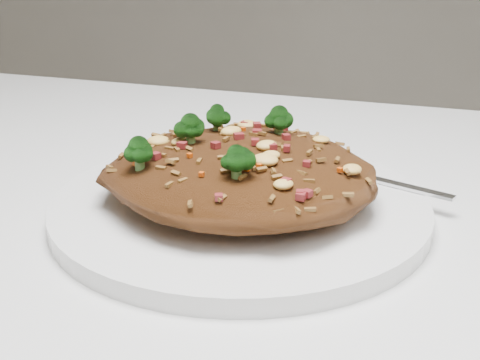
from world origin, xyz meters
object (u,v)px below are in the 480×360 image
object	(u,v)px
fried_rice	(239,163)
fork	(367,177)
plate	(240,207)
dining_table	(243,344)

from	to	relation	value
fried_rice	fork	distance (m)	0.11
plate	fork	xyz separation A→B (m)	(0.09, 0.07, 0.01)
dining_table	fried_rice	size ratio (longest dim) A/B	5.83
dining_table	plate	xyz separation A→B (m)	(-0.01, 0.04, 0.10)
dining_table	plate	world-z (taller)	plate
plate	fork	world-z (taller)	fork
fried_rice	dining_table	bearing A→B (deg)	-67.82
dining_table	fried_rice	bearing A→B (deg)	112.18
plate	fork	size ratio (longest dim) A/B	1.81
dining_table	fork	size ratio (longest dim) A/B	7.60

